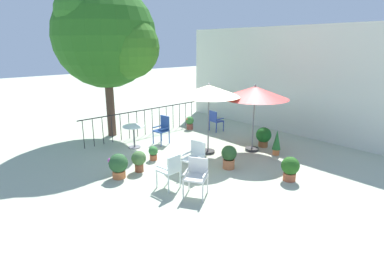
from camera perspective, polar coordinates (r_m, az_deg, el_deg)
ground_plane at (r=9.82m, az=1.11°, el=-5.08°), size 60.00×60.00×0.00m
villa_facade at (r=12.80m, az=16.30°, el=8.68°), size 9.63×0.30×4.13m
terrace_railing at (r=11.92m, az=-8.91°, el=1.87°), size 0.03×5.28×1.01m
shade_tree at (r=11.79m, az=-15.67°, el=16.35°), size 3.87×3.69×5.56m
patio_umbrella_0 at (r=9.96m, az=11.78°, el=6.49°), size 2.17×2.17×2.22m
patio_umbrella_1 at (r=9.52m, az=3.19°, el=6.90°), size 2.00×2.00×2.29m
cafe_table_0 at (r=10.52m, az=-10.88°, el=-0.86°), size 0.74×0.74×0.77m
patio_chair_0 at (r=7.46m, az=-4.09°, el=-7.69°), size 0.50×0.47×0.89m
patio_chair_1 at (r=7.16m, az=0.87°, el=-8.65°), size 0.68×0.68×0.88m
patio_chair_2 at (r=10.86m, az=-5.53°, el=0.02°), size 0.49×0.50×0.99m
patio_chair_3 at (r=12.35m, az=4.38°, el=1.62°), size 0.51×0.47×0.85m
patio_chair_4 at (r=8.20m, az=0.56°, el=-5.34°), size 0.57×0.58×0.92m
potted_plant_0 at (r=12.66m, az=-0.43°, el=1.09°), size 0.34×0.34×0.55m
potted_plant_1 at (r=8.34m, az=18.00°, el=-7.11°), size 0.47×0.47×0.65m
potted_plant_2 at (r=9.40m, az=-7.30°, el=-4.61°), size 0.29×0.29×0.44m
potted_plant_3 at (r=8.74m, az=6.97°, el=-5.26°), size 0.44×0.44×0.68m
potted_plant_4 at (r=8.61m, az=-9.98°, el=-5.90°), size 0.41×0.41×0.60m
potted_plant_5 at (r=10.77m, az=13.31°, el=-1.48°), size 0.53×0.53×0.69m
potted_plant_6 at (r=10.06m, az=15.66°, el=-2.53°), size 0.27×0.27×0.82m
potted_plant_7 at (r=8.31m, az=-13.72°, el=-6.74°), size 0.51×0.51×0.67m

